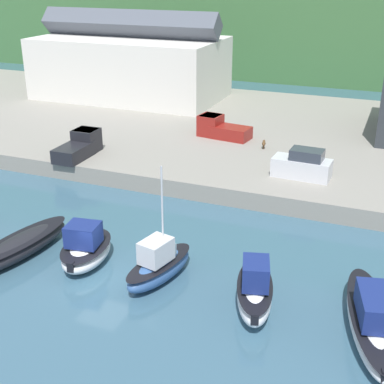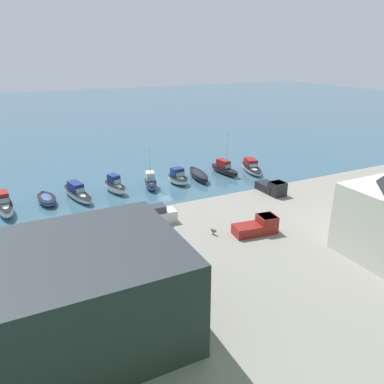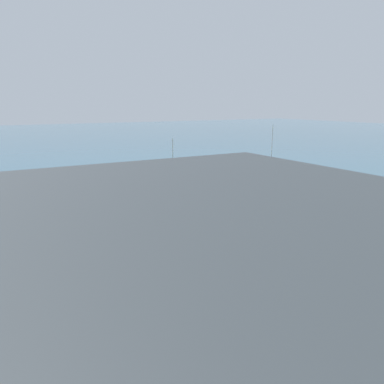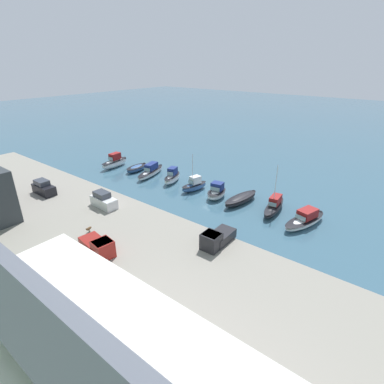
% 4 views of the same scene
% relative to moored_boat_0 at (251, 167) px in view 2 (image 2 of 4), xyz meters
% --- Properties ---
extents(ground_plane, '(320.00, 320.00, 0.00)m').
position_rel_moored_boat_0_xyz_m(ground_plane, '(15.56, -0.73, -0.78)').
color(ground_plane, '#385B70').
extents(quay_promenade, '(92.93, 31.49, 1.31)m').
position_rel_moored_boat_0_xyz_m(quay_promenade, '(15.56, 26.23, -0.12)').
color(quay_promenade, gray).
rests_on(quay_promenade, ground_plane).
extents(yacht_club_building, '(18.71, 11.14, 6.83)m').
position_rel_moored_boat_0_xyz_m(yacht_club_building, '(37.10, 29.35, 3.95)').
color(yacht_club_building, '#2D3338').
rests_on(yacht_club_building, quay_promenade).
extents(moored_boat_0, '(4.31, 8.06, 2.19)m').
position_rel_moored_boat_0_xyz_m(moored_boat_0, '(0.00, 0.00, 0.00)').
color(moored_boat_0, silver).
rests_on(moored_boat_0, ground_plane).
extents(moored_boat_1, '(2.60, 7.28, 7.27)m').
position_rel_moored_boat_0_xyz_m(moored_boat_1, '(4.87, -1.04, 0.08)').
color(moored_boat_1, black).
rests_on(moored_boat_1, ground_plane).
extents(moored_boat_2, '(2.99, 7.40, 1.22)m').
position_rel_moored_boat_0_xyz_m(moored_boat_2, '(10.08, -0.56, -0.13)').
color(moored_boat_2, black).
rests_on(moored_boat_2, ground_plane).
extents(moored_boat_3, '(3.08, 4.68, 2.54)m').
position_rel_moored_boat_0_xyz_m(moored_boat_3, '(14.09, 0.10, 0.15)').
color(moored_boat_3, silver).
rests_on(moored_boat_3, ground_plane).
extents(moored_boat_4, '(2.80, 5.27, 6.44)m').
position_rel_moored_boat_0_xyz_m(moored_boat_4, '(18.67, 0.02, 0.15)').
color(moored_boat_4, '#33568E').
rests_on(moored_boat_4, ground_plane).
extents(moored_boat_5, '(3.09, 5.39, 2.72)m').
position_rel_moored_boat_0_xyz_m(moored_boat_5, '(24.09, -0.47, 0.22)').
color(moored_boat_5, white).
rests_on(moored_boat_5, ground_plane).
extents(moored_boat_6, '(3.76, 8.37, 2.35)m').
position_rel_moored_boat_0_xyz_m(moored_boat_6, '(29.58, -0.49, 0.07)').
color(moored_boat_6, silver).
rests_on(moored_boat_6, ground_plane).
extents(moored_boat_7, '(2.78, 5.34, 1.06)m').
position_rel_moored_boat_0_xyz_m(moored_boat_7, '(33.71, -0.60, -0.21)').
color(moored_boat_7, '#33568E').
rests_on(moored_boat_7, ground_plane).
extents(moored_boat_8, '(2.49, 6.69, 2.91)m').
position_rel_moored_boat_0_xyz_m(moored_boat_8, '(38.95, 0.62, 0.30)').
color(moored_boat_8, silver).
rests_on(moored_boat_8, ground_plane).
extents(parked_car_0, '(4.28, 2.00, 2.16)m').
position_rel_moored_boat_0_xyz_m(parked_car_0, '(23.35, 14.73, 1.45)').
color(parked_car_0, silver).
rests_on(parked_car_0, quay_promenade).
extents(parked_car_1, '(4.21, 1.82, 2.16)m').
position_rel_moored_boat_0_xyz_m(parked_car_1, '(34.28, 17.70, 1.45)').
color(parked_car_1, black).
rests_on(parked_car_1, quay_promenade).
extents(pickup_truck_0, '(2.06, 4.76, 1.90)m').
position_rel_moored_boat_0_xyz_m(pickup_truck_0, '(5.56, 12.94, 1.35)').
color(pickup_truck_0, black).
rests_on(pickup_truck_0, quay_promenade).
extents(pickup_truck_1, '(4.95, 2.57, 1.90)m').
position_rel_moored_boat_0_xyz_m(pickup_truck_1, '(14.48, 21.95, 1.35)').
color(pickup_truck_1, maroon).
rests_on(pickup_truck_1, quay_promenade).
extents(dog_on_quay, '(0.47, 0.88, 0.68)m').
position_rel_moored_boat_0_xyz_m(dog_on_quay, '(19.04, 20.13, 0.99)').
color(dog_on_quay, brown).
rests_on(dog_on_quay, quay_promenade).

